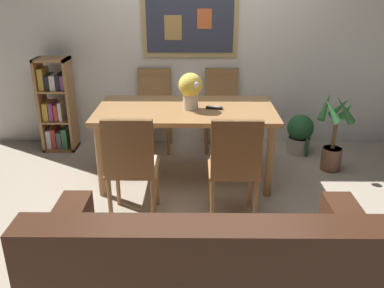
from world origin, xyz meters
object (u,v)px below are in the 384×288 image
at_px(dining_table, 186,117).
at_px(bookshelf, 56,107).
at_px(tv_remote, 214,108).
at_px(dining_chair_far_left, 154,103).
at_px(leather_couch, 207,281).
at_px(dining_chair_near_left, 131,161).
at_px(potted_ivy, 300,133).
at_px(dining_chair_far_right, 221,103).
at_px(potted_palm, 334,136).
at_px(dining_chair_near_right, 235,162).
at_px(flower_vase, 191,88).

distance_m(dining_table, bookshelf, 1.67).
distance_m(dining_table, tv_remote, 0.29).
distance_m(dining_chair_far_left, leather_couch, 2.77).
bearing_deg(dining_chair_near_left, potted_ivy, 40.49).
bearing_deg(dining_chair_far_right, potted_palm, -29.56).
distance_m(dining_chair_near_right, potted_palm, 1.49).
relative_size(dining_chair_far_left, bookshelf, 0.86).
bearing_deg(tv_remote, leather_couch, -93.28).
relative_size(bookshelf, flower_vase, 3.13).
relative_size(dining_chair_near_right, tv_remote, 5.63).
bearing_deg(dining_chair_far_left, bookshelf, -176.07).
relative_size(leather_couch, flower_vase, 5.33).
bearing_deg(tv_remote, potted_palm, 10.52).
xyz_separation_m(dining_chair_far_right, potted_palm, (1.11, -0.63, -0.16)).
relative_size(dining_chair_far_left, potted_palm, 1.08).
distance_m(dining_table, potted_palm, 1.54).
height_order(dining_table, tv_remote, tv_remote).
xyz_separation_m(dining_chair_far_right, dining_chair_near_right, (0.01, -1.63, 0.00)).
xyz_separation_m(dining_chair_far_right, flower_vase, (-0.34, -0.86, 0.39)).
height_order(dining_chair_near_left, tv_remote, dining_chair_near_left).
height_order(dining_chair_near_left, flower_vase, flower_vase).
distance_m(dining_chair_far_right, leather_couch, 2.73).
xyz_separation_m(dining_table, leather_couch, (0.16, -1.88, -0.33)).
height_order(leather_couch, flower_vase, flower_vase).
relative_size(dining_table, dining_chair_far_left, 1.84).
height_order(dining_chair_near_right, potted_palm, dining_chair_near_right).
xyz_separation_m(potted_ivy, tv_remote, (-1.01, -0.68, 0.51)).
xyz_separation_m(dining_table, dining_chair_near_right, (0.40, -0.79, -0.10)).
bearing_deg(dining_table, tv_remote, -5.54).
height_order(leather_couch, potted_ivy, leather_couch).
relative_size(dining_chair_far_left, potted_ivy, 2.04).
bearing_deg(tv_remote, potted_ivy, 33.99).
bearing_deg(dining_chair_far_left, dining_chair_near_left, -91.02).
relative_size(dining_chair_near_right, potted_ivy, 2.04).
bearing_deg(dining_chair_far_right, dining_chair_near_left, -116.28).
bearing_deg(potted_ivy, dining_table, -152.86).
bearing_deg(flower_vase, potted_ivy, 29.00).
xyz_separation_m(dining_chair_near_right, leather_couch, (-0.24, -1.09, -0.23)).
bearing_deg(potted_ivy, dining_chair_near_left, -139.51).
xyz_separation_m(dining_chair_near_right, tv_remote, (-0.13, 0.77, 0.20)).
bearing_deg(dining_table, dining_chair_far_left, 114.63).
height_order(bookshelf, potted_palm, bookshelf).
bearing_deg(dining_table, dining_chair_near_left, -117.56).
relative_size(dining_chair_near_right, bookshelf, 0.86).
height_order(dining_table, potted_ivy, dining_table).
bearing_deg(dining_chair_near_left, dining_chair_far_right, 63.72).
bearing_deg(dining_chair_far_right, potted_ivy, -11.47).
height_order(dining_chair_near_left, leather_couch, dining_chair_near_left).
relative_size(dining_chair_far_right, tv_remote, 5.63).
xyz_separation_m(bookshelf, tv_remote, (1.75, -0.78, 0.24)).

